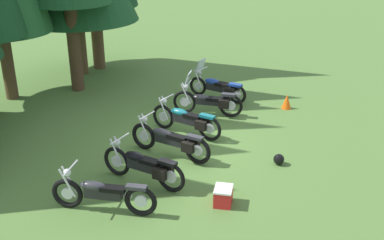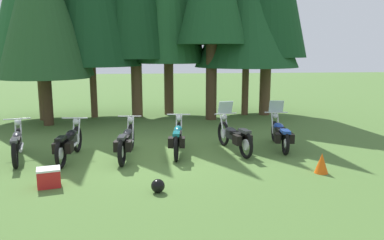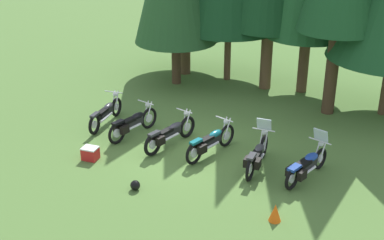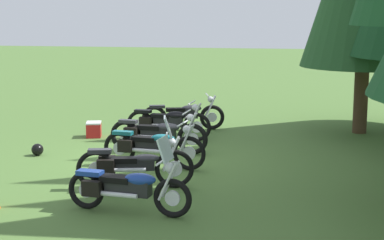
# 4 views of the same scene
# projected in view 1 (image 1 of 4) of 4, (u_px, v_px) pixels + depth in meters

# --- Properties ---
(ground_plane) EXTENTS (80.00, 80.00, 0.00)m
(ground_plane) POSITION_uv_depth(u_px,v_px,m) (179.00, 143.00, 13.07)
(ground_plane) COLOR #4C7033
(motorcycle_0) EXTENTS (0.86, 2.29, 1.00)m
(motorcycle_0) POSITION_uv_depth(u_px,v_px,m) (102.00, 193.00, 9.87)
(motorcycle_0) COLOR black
(motorcycle_0) RESTS_ON ground_plane
(motorcycle_1) EXTENTS (0.70, 2.29, 1.03)m
(motorcycle_1) POSITION_uv_depth(u_px,v_px,m) (144.00, 165.00, 10.93)
(motorcycle_1) COLOR black
(motorcycle_1) RESTS_ON ground_plane
(motorcycle_2) EXTENTS (0.68, 2.43, 1.03)m
(motorcycle_2) POSITION_uv_depth(u_px,v_px,m) (171.00, 140.00, 12.19)
(motorcycle_2) COLOR black
(motorcycle_2) RESTS_ON ground_plane
(motorcycle_3) EXTENTS (0.73, 2.33, 1.02)m
(motorcycle_3) POSITION_uv_depth(u_px,v_px,m) (187.00, 119.00, 13.44)
(motorcycle_3) COLOR black
(motorcycle_3) RESTS_ON ground_plane
(motorcycle_4) EXTENTS (0.85, 2.21, 1.39)m
(motorcycle_4) POSITION_uv_depth(u_px,v_px,m) (208.00, 101.00, 14.79)
(motorcycle_4) COLOR black
(motorcycle_4) RESTS_ON ground_plane
(motorcycle_5) EXTENTS (0.80, 2.22, 1.34)m
(motorcycle_5) POSITION_uv_depth(u_px,v_px,m) (218.00, 87.00, 16.10)
(motorcycle_5) COLOR black
(motorcycle_5) RESTS_ON ground_plane
(picnic_cooler) EXTENTS (0.56, 0.49, 0.40)m
(picnic_cooler) POSITION_uv_depth(u_px,v_px,m) (223.00, 196.00, 10.22)
(picnic_cooler) COLOR red
(picnic_cooler) RESTS_ON ground_plane
(traffic_cone) EXTENTS (0.32, 0.32, 0.48)m
(traffic_cone) POSITION_uv_depth(u_px,v_px,m) (287.00, 102.00, 15.40)
(traffic_cone) COLOR #EA590F
(traffic_cone) RESTS_ON ground_plane
(dropped_helmet) EXTENTS (0.28, 0.28, 0.28)m
(dropped_helmet) POSITION_uv_depth(u_px,v_px,m) (279.00, 159.00, 11.91)
(dropped_helmet) COLOR black
(dropped_helmet) RESTS_ON ground_plane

